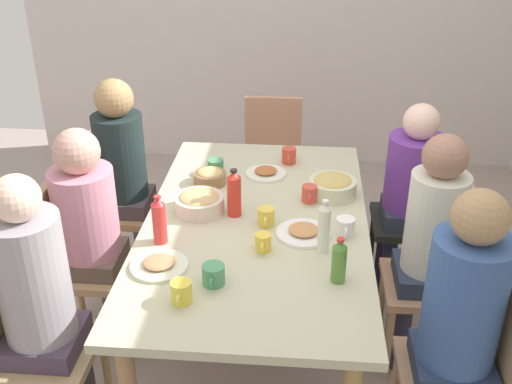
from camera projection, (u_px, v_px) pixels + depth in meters
ground_plane at (256, 346)px, 3.21m from camera, size 5.77×5.77×0.00m
wall_left at (283, 4)px, 4.79m from camera, size 0.12×4.14×2.60m
dining_table at (256, 235)px, 2.90m from camera, size 1.81×1.04×0.76m
chair_0 at (444, 274)px, 2.91m from camera, size 0.40×0.40×0.90m
person_0 at (430, 236)px, 2.82m from camera, size 0.30×0.30×1.22m
chair_1 at (424, 212)px, 3.44m from camera, size 0.40×0.40×0.90m
person_1 at (411, 183)px, 3.36m from camera, size 0.32×0.32×1.15m
chair_2 at (77, 257)px, 3.04m from camera, size 0.40×0.40×0.90m
person_2 at (89, 221)px, 2.94m from camera, size 0.30×0.30×1.19m
chair_3 at (272, 157)px, 4.11m from camera, size 0.40×0.40×0.90m
chair_4 at (112, 200)px, 3.57m from camera, size 0.40×0.40×0.90m
person_4 at (123, 165)px, 3.46m from camera, size 0.30×0.30×1.24m
chair_5 at (473, 364)px, 2.38m from camera, size 0.40×0.40×0.90m
person_5 at (459, 314)px, 2.27m from camera, size 0.30×0.30×1.27m
chair_6 at (26, 338)px, 2.51m from camera, size 0.40×0.40×0.90m
person_6 at (39, 294)px, 2.40m from camera, size 0.30×0.30×1.26m
plate_0 at (303, 232)px, 2.74m from camera, size 0.25×0.25×0.04m
plate_1 at (159, 264)px, 2.51m from camera, size 0.24×0.24×0.04m
plate_2 at (266, 173)px, 3.28m from camera, size 0.22×0.22×0.04m
bowl_0 at (210, 176)px, 3.18m from camera, size 0.17×0.17×0.08m
bowl_1 at (333, 186)px, 3.06m from camera, size 0.24×0.24×0.10m
bowl_2 at (199, 202)px, 2.91m from camera, size 0.24×0.24×0.10m
cup_0 at (181, 292)px, 2.30m from camera, size 0.12×0.08×0.09m
cup_1 at (345, 227)px, 2.73m from camera, size 0.12×0.08×0.08m
cup_2 at (263, 243)px, 2.61m from camera, size 0.11×0.07×0.08m
cup_3 at (266, 217)px, 2.80m from camera, size 0.11×0.08×0.09m
cup_4 at (310, 194)px, 3.01m from camera, size 0.11×0.08×0.08m
cup_5 at (216, 167)px, 3.29m from camera, size 0.12×0.09×0.08m
cup_6 at (213, 275)px, 2.40m from camera, size 0.13×0.09×0.08m
cup_7 at (289, 156)px, 3.41m from camera, size 0.11×0.08×0.09m
bottle_0 at (339, 261)px, 2.39m from camera, size 0.06×0.06×0.20m
bottle_1 at (324, 228)px, 2.57m from camera, size 0.05×0.05×0.25m
bottle_2 at (234, 194)px, 2.85m from camera, size 0.07×0.07×0.24m
bottle_3 at (159, 221)px, 2.64m from camera, size 0.06×0.06×0.23m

